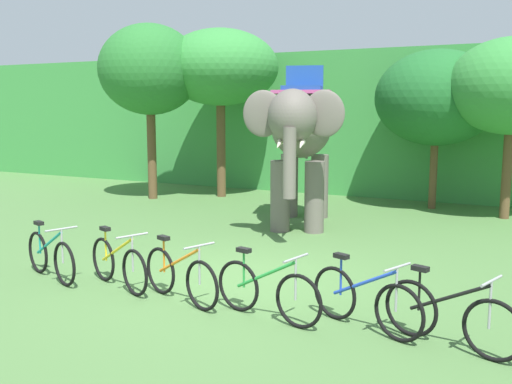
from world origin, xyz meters
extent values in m
plane|color=#4C753D|center=(0.00, 0.00, 0.00)|extent=(80.00, 80.00, 0.00)
cube|color=#3D8E42|center=(0.00, 12.41, 2.27)|extent=(36.00, 6.00, 4.54)
cylinder|color=brown|center=(-6.25, 6.26, 1.34)|extent=(0.27, 0.27, 2.69)
ellipsoid|color=#28702D|center=(-6.25, 6.26, 3.90)|extent=(3.04, 3.04, 2.69)
cylinder|color=brown|center=(-4.57, 7.57, 1.47)|extent=(0.28, 0.28, 2.94)
ellipsoid|color=#338438|center=(-4.57, 7.57, 3.99)|extent=(3.56, 3.56, 2.33)
cylinder|color=brown|center=(1.75, 8.27, 0.94)|extent=(0.20, 0.20, 1.87)
ellipsoid|color=#1E6028|center=(1.75, 8.27, 3.04)|extent=(3.30, 3.30, 2.58)
cylinder|color=brown|center=(3.64, 7.61, 1.11)|extent=(0.24, 0.24, 2.22)
ellipsoid|color=#338438|center=(3.64, 7.61, 3.29)|extent=(3.14, 3.14, 2.38)
ellipsoid|color=#665E56|center=(-0.72, 4.69, 2.35)|extent=(2.17, 3.18, 1.50)
cylinder|color=#665E56|center=(-0.09, 3.94, 0.80)|extent=(0.44, 0.44, 1.60)
cylinder|color=#665E56|center=(-0.83, 3.72, 0.80)|extent=(0.44, 0.44, 1.60)
cylinder|color=#665E56|center=(-0.60, 5.66, 0.80)|extent=(0.44, 0.44, 1.60)
cylinder|color=#665E56|center=(-1.34, 5.44, 0.80)|extent=(0.44, 0.44, 1.60)
ellipsoid|color=#665E56|center=(-0.15, 2.77, 2.60)|extent=(1.27, 1.34, 1.10)
ellipsoid|color=#665E56|center=(0.41, 3.09, 2.65)|extent=(0.85, 0.39, 0.96)
ellipsoid|color=#665E56|center=(-0.78, 2.74, 2.65)|extent=(0.85, 0.39, 0.96)
cylinder|color=#665E56|center=(-0.02, 2.34, 1.70)|extent=(0.26, 0.26, 1.40)
cone|color=beige|center=(0.18, 2.45, 2.05)|extent=(0.28, 0.57, 0.21)
cone|color=beige|center=(-0.24, 2.33, 2.05)|extent=(0.28, 0.57, 0.21)
cube|color=#BF4C8C|center=(-0.74, 4.79, 3.13)|extent=(1.65, 1.63, 0.08)
cube|color=#1E4799|center=(-0.74, 4.79, 3.22)|extent=(1.18, 1.31, 0.10)
cube|color=#1E4799|center=(-0.89, 5.26, 3.50)|extent=(0.89, 0.35, 0.56)
cylinder|color=#665E56|center=(-1.12, 6.05, 1.90)|extent=(0.08, 0.08, 0.90)
torus|color=black|center=(-3.12, -1.16, 0.36)|extent=(0.68, 0.29, 0.71)
torus|color=black|center=(-2.18, -1.50, 0.36)|extent=(0.68, 0.29, 0.71)
cylinder|color=teal|center=(-2.67, -1.32, 0.60)|extent=(0.93, 0.38, 0.54)
cylinder|color=teal|center=(-3.02, -1.19, 0.61)|extent=(0.03, 0.03, 0.52)
cube|color=black|center=(-3.02, -1.19, 0.88)|extent=(0.22, 0.16, 0.06)
cylinder|color=#9E9EA3|center=(-2.22, -1.48, 0.64)|extent=(0.03, 0.03, 0.55)
cylinder|color=#9E9EA3|center=(-2.22, -1.48, 0.91)|extent=(0.21, 0.50, 0.03)
torus|color=black|center=(-1.82, -1.01, 0.36)|extent=(0.68, 0.31, 0.71)
torus|color=black|center=(-0.89, -1.39, 0.36)|extent=(0.68, 0.31, 0.71)
cylinder|color=yellow|center=(-1.38, -1.19, 0.60)|extent=(0.92, 0.41, 0.54)
cylinder|color=yellow|center=(-1.73, -1.05, 0.61)|extent=(0.03, 0.03, 0.52)
cube|color=black|center=(-1.73, -1.05, 0.88)|extent=(0.22, 0.17, 0.06)
cylinder|color=#9E9EA3|center=(-0.94, -1.37, 0.64)|extent=(0.03, 0.03, 0.55)
cylinder|color=#9E9EA3|center=(-0.94, -1.37, 0.91)|extent=(0.22, 0.49, 0.03)
torus|color=black|center=(-0.61, -1.13, 0.36)|extent=(0.68, 0.29, 0.71)
torus|color=black|center=(0.33, -1.48, 0.36)|extent=(0.68, 0.29, 0.71)
cylinder|color=orange|center=(-0.17, -1.30, 0.60)|extent=(0.93, 0.37, 0.54)
cylinder|color=orange|center=(-0.52, -1.17, 0.61)|extent=(0.03, 0.03, 0.52)
cube|color=black|center=(-0.52, -1.17, 0.88)|extent=(0.22, 0.16, 0.06)
cylinder|color=#9E9EA3|center=(0.28, -1.46, 0.64)|extent=(0.03, 0.03, 0.55)
cylinder|color=#9E9EA3|center=(0.28, -1.46, 0.91)|extent=(0.21, 0.50, 0.03)
torus|color=black|center=(0.78, -1.27, 0.36)|extent=(0.70, 0.20, 0.71)
torus|color=black|center=(1.76, -1.48, 0.36)|extent=(0.70, 0.20, 0.71)
cylinder|color=green|center=(1.24, -1.37, 0.60)|extent=(0.96, 0.25, 0.54)
cylinder|color=green|center=(0.88, -1.29, 0.61)|extent=(0.03, 0.03, 0.52)
cube|color=black|center=(0.88, -1.29, 0.88)|extent=(0.22, 0.14, 0.06)
cylinder|color=#9E9EA3|center=(1.71, -1.47, 0.64)|extent=(0.03, 0.03, 0.55)
cylinder|color=#9E9EA3|center=(1.71, -1.47, 0.91)|extent=(0.14, 0.52, 0.03)
torus|color=black|center=(2.06, -0.97, 0.36)|extent=(0.68, 0.31, 0.71)
torus|color=black|center=(2.99, -1.34, 0.36)|extent=(0.68, 0.31, 0.71)
cylinder|color=blue|center=(2.50, -1.14, 0.60)|extent=(0.92, 0.40, 0.54)
cylinder|color=blue|center=(2.15, -1.00, 0.61)|extent=(0.03, 0.03, 0.52)
cube|color=black|center=(2.15, -1.00, 0.88)|extent=(0.22, 0.17, 0.06)
cylinder|color=#9E9EA3|center=(2.94, -1.32, 0.64)|extent=(0.03, 0.03, 0.55)
cylinder|color=#9E9EA3|center=(2.94, -1.32, 0.91)|extent=(0.22, 0.49, 0.03)
torus|color=black|center=(3.08, -1.11, 0.36)|extent=(0.69, 0.27, 0.71)
torus|color=black|center=(4.03, -1.41, 0.36)|extent=(0.69, 0.27, 0.71)
cylinder|color=black|center=(3.53, -1.25, 0.60)|extent=(0.94, 0.34, 0.54)
cylinder|color=black|center=(3.17, -1.14, 0.61)|extent=(0.03, 0.03, 0.52)
cube|color=black|center=(3.17, -1.14, 0.88)|extent=(0.22, 0.16, 0.06)
cylinder|color=#9E9EA3|center=(3.98, -1.40, 0.64)|extent=(0.03, 0.03, 0.55)
cylinder|color=#9E9EA3|center=(3.98, -1.40, 0.91)|extent=(0.19, 0.50, 0.03)
camera|label=1|loc=(4.38, -7.93, 2.77)|focal=40.25mm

